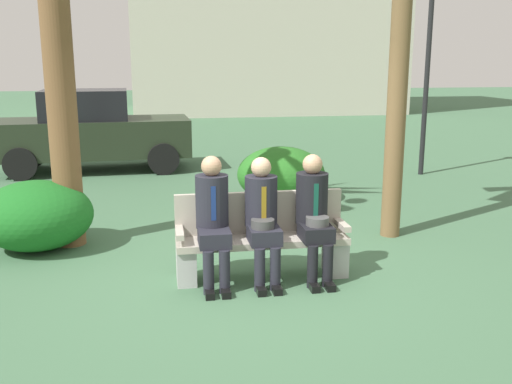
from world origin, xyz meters
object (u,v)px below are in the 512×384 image
object	(u,v)px
seated_man_left	(213,214)
shrub_near_bench	(281,174)
seated_man_right	(314,211)
street_lamp	(428,58)
park_bench	(261,238)
parked_car_near	(92,131)
seated_man_middle	(263,214)
shrub_mid_lawn	(36,215)

from	to	relation	value
seated_man_left	shrub_near_bench	xyz separation A→B (m)	(1.43, 3.39, -0.29)
seated_man_right	street_lamp	bearing A→B (deg)	54.67
park_bench	parked_car_near	distance (m)	7.01
seated_man_right	shrub_near_bench	xyz separation A→B (m)	(0.37, 3.40, -0.28)
seated_man_middle	shrub_mid_lawn	bearing A→B (deg)	149.83
seated_man_right	parked_car_near	size ratio (longest dim) A/B	0.33
seated_man_middle	shrub_near_bench	world-z (taller)	seated_man_middle
street_lamp	seated_man_right	bearing A→B (deg)	-125.33
street_lamp	seated_man_middle	bearing A→B (deg)	-129.17
seated_man_middle	shrub_mid_lawn	world-z (taller)	seated_man_middle
street_lamp	shrub_mid_lawn	bearing A→B (deg)	-151.35
park_bench	shrub_mid_lawn	world-z (taller)	park_bench
seated_man_right	street_lamp	world-z (taller)	street_lamp
park_bench	street_lamp	distance (m)	6.83
street_lamp	shrub_near_bench	bearing A→B (deg)	-151.74
shrub_mid_lawn	seated_man_middle	bearing A→B (deg)	-30.17
shrub_near_bench	seated_man_right	bearing A→B (deg)	-96.24
seated_man_middle	shrub_mid_lawn	xyz separation A→B (m)	(-2.54, 1.48, -0.30)
shrub_mid_lawn	street_lamp	xyz separation A→B (m)	(6.75, 3.69, 1.89)
seated_man_right	shrub_near_bench	distance (m)	3.43
seated_man_left	seated_man_middle	bearing A→B (deg)	-0.94
seated_man_middle	shrub_near_bench	distance (m)	3.53
seated_man_left	shrub_near_bench	distance (m)	3.69
park_bench	street_lamp	world-z (taller)	street_lamp
parked_car_near	street_lamp	bearing A→B (deg)	-13.01
park_bench	seated_man_middle	size ratio (longest dim) A/B	1.39
park_bench	parked_car_near	bearing A→B (deg)	110.14
park_bench	shrub_mid_lawn	xyz separation A→B (m)	(-2.55, 1.35, 0.01)
shrub_near_bench	parked_car_near	distance (m)	4.69
shrub_near_bench	street_lamp	xyz separation A→B (m)	(3.29, 1.77, 1.87)
seated_man_right	seated_man_left	bearing A→B (deg)	179.62
shrub_near_bench	seated_man_middle	bearing A→B (deg)	-105.14
park_bench	seated_man_middle	xyz separation A→B (m)	(-0.01, -0.13, 0.31)
seated_man_middle	shrub_near_bench	bearing A→B (deg)	74.86
seated_man_left	seated_man_middle	xyz separation A→B (m)	(0.51, -0.01, -0.02)
shrub_near_bench	parked_car_near	world-z (taller)	parked_car_near
seated_man_left	street_lamp	bearing A→B (deg)	47.53
seated_man_left	shrub_mid_lawn	bearing A→B (deg)	144.10
seated_man_right	shrub_near_bench	world-z (taller)	seated_man_right
park_bench	seated_man_left	xyz separation A→B (m)	(-0.52, -0.12, 0.32)
park_bench	seated_man_right	world-z (taller)	seated_man_right
seated_man_middle	street_lamp	world-z (taller)	street_lamp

